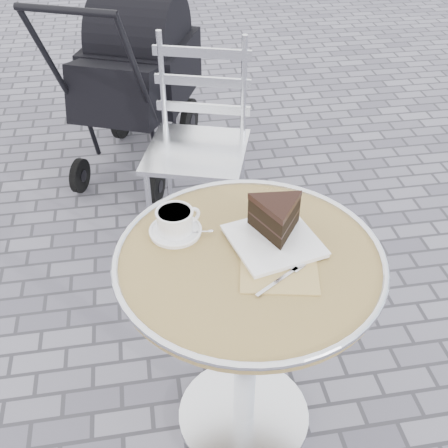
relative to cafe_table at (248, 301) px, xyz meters
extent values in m
plane|color=slate|center=(0.00, 0.00, -0.57)|extent=(80.00, 80.00, 0.00)
cylinder|color=silver|center=(0.00, 0.00, -0.55)|extent=(0.44, 0.44, 0.03)
cylinder|color=silver|center=(0.00, 0.00, -0.20)|extent=(0.07, 0.07, 0.67)
cylinder|color=tan|center=(0.00, 0.00, 0.15)|extent=(0.70, 0.70, 0.03)
torus|color=silver|center=(0.00, 0.00, 0.16)|extent=(0.72, 0.72, 0.02)
cylinder|color=white|center=(-0.18, 0.13, 0.17)|extent=(0.14, 0.14, 0.01)
cylinder|color=white|center=(-0.18, 0.13, 0.20)|extent=(0.13, 0.13, 0.06)
torus|color=white|center=(-0.13, 0.15, 0.20)|extent=(0.05, 0.03, 0.05)
cylinder|color=beige|center=(-0.18, 0.13, 0.23)|extent=(0.09, 0.09, 0.01)
cube|color=tan|center=(0.07, -0.05, 0.17)|extent=(0.23, 0.23, 0.00)
cube|color=white|center=(0.07, 0.04, 0.17)|extent=(0.26, 0.26, 0.01)
cylinder|color=silver|center=(-0.24, 0.87, -0.33)|extent=(0.02, 0.02, 0.47)
cylinder|color=silver|center=(0.09, 0.76, -0.33)|extent=(0.02, 0.02, 0.47)
cylinder|color=silver|center=(-0.13, 1.20, -0.33)|extent=(0.02, 0.02, 0.47)
cylinder|color=silver|center=(0.20, 1.10, -0.33)|extent=(0.02, 0.02, 0.47)
cube|color=silver|center=(-0.02, 0.98, -0.09)|extent=(0.52, 0.52, 0.02)
cube|color=black|center=(-0.27, 1.68, -0.08)|extent=(0.65, 0.78, 0.41)
cylinder|color=black|center=(-0.48, 1.18, 0.46)|extent=(0.40, 0.19, 0.03)
cylinder|color=black|center=(-0.58, 1.48, -0.48)|extent=(0.10, 0.18, 0.18)
cylinder|color=black|center=(-0.19, 1.32, -0.48)|extent=(0.10, 0.18, 0.18)
cylinder|color=black|center=(-0.35, 2.04, -0.43)|extent=(0.14, 0.27, 0.28)
cylinder|color=black|center=(0.04, 1.88, -0.43)|extent=(0.14, 0.27, 0.28)
camera|label=1|loc=(-0.25, -1.07, 1.14)|focal=45.00mm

